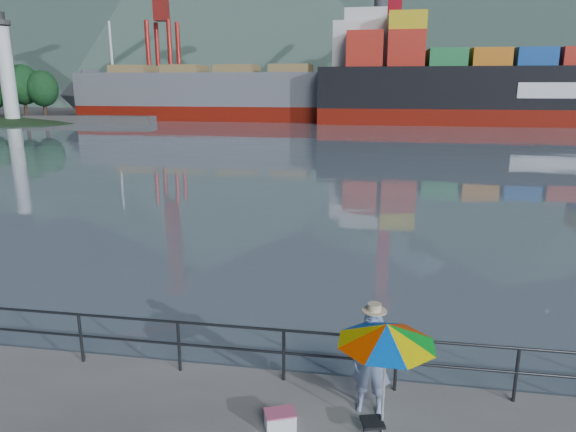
# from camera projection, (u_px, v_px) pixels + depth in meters

# --- Properties ---
(harbor_water) EXTENTS (500.00, 280.00, 0.00)m
(harbor_water) POSITION_uv_depth(u_px,v_px,m) (365.00, 105.00, 132.17)
(harbor_water) COLOR slate
(harbor_water) RESTS_ON ground
(far_dock) EXTENTS (200.00, 40.00, 0.40)m
(far_dock) POSITION_uv_depth(u_px,v_px,m) (416.00, 114.00, 95.24)
(far_dock) COLOR #514F4C
(far_dock) RESTS_ON ground
(guardrail) EXTENTS (22.00, 0.06, 1.03)m
(guardrail) POSITION_uv_depth(u_px,v_px,m) (230.00, 350.00, 9.47)
(guardrail) COLOR #2D3033
(guardrail) RESTS_ON ground
(mountains) EXTENTS (600.00, 332.80, 80.00)m
(mountains) POSITION_uv_depth(u_px,v_px,m) (478.00, 1.00, 191.45)
(mountains) COLOR #385147
(mountains) RESTS_ON ground
(port_cranes) EXTENTS (116.00, 28.00, 38.40)m
(port_cranes) POSITION_uv_depth(u_px,v_px,m) (565.00, 13.00, 79.33)
(port_cranes) COLOR red
(port_cranes) RESTS_ON ground
(container_stacks) EXTENTS (58.00, 8.40, 7.80)m
(container_stacks) POSITION_uv_depth(u_px,v_px,m) (556.00, 98.00, 91.31)
(container_stacks) COLOR gray
(container_stacks) RESTS_ON ground
(fisherman) EXTENTS (0.70, 0.51, 1.78)m
(fisherman) POSITION_uv_depth(u_px,v_px,m) (372.00, 363.00, 8.33)
(fisherman) COLOR navy
(fisherman) RESTS_ON ground
(beach_umbrella) EXTENTS (1.96, 1.96, 1.85)m
(beach_umbrella) POSITION_uv_depth(u_px,v_px,m) (387.00, 334.00, 7.59)
(beach_umbrella) COLOR white
(beach_umbrella) RESTS_ON ground
(folding_stool) EXTENTS (0.41, 0.41, 0.22)m
(folding_stool) POSITION_uv_depth(u_px,v_px,m) (372.00, 427.00, 7.97)
(folding_stool) COLOR black
(folding_stool) RESTS_ON ground
(cooler_bag) EXTENTS (0.55, 0.46, 0.27)m
(cooler_bag) POSITION_uv_depth(u_px,v_px,m) (280.00, 421.00, 8.08)
(cooler_bag) COLOR white
(cooler_bag) RESTS_ON ground
(fishing_rod) EXTENTS (0.37, 1.86, 1.33)m
(fishing_rod) POSITION_uv_depth(u_px,v_px,m) (346.00, 381.00, 9.41)
(fishing_rod) COLOR black
(fishing_rod) RESTS_ON ground
(bulk_carrier) EXTENTS (54.57, 9.44, 14.50)m
(bulk_carrier) POSITION_uv_depth(u_px,v_px,m) (263.00, 92.00, 79.97)
(bulk_carrier) COLOR maroon
(bulk_carrier) RESTS_ON ground
(container_ship) EXTENTS (62.41, 10.40, 18.10)m
(container_ship) POSITION_uv_depth(u_px,v_px,m) (560.00, 80.00, 70.34)
(container_ship) COLOR maroon
(container_ship) RESTS_ON ground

